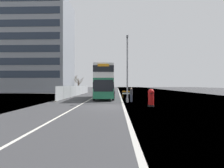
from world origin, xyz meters
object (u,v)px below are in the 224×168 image
Objects in this scene: double_decker_bus at (104,82)px; roadworks_barrier at (127,94)px; red_pillar_postbox at (151,97)px; car_receding_mid at (100,88)px; lamppost_foreground at (127,71)px; car_oncoming_near at (111,89)px; pedestrian_at_kerb at (131,95)px.

double_decker_bus reaches higher than roadworks_barrier.
red_pillar_postbox is 33.76m from car_receding_mid.
lamppost_foreground is at bearing 117.30° from red_pillar_postbox.
car_oncoming_near is (0.54, 14.63, -1.58)m from double_decker_bus.
double_decker_bus is at bearing -159.24° from roadworks_barrier.
red_pillar_postbox is (2.03, -3.94, -2.80)m from lamppost_foreground.
car_receding_mid reaches higher than car_oncoming_near.
pedestrian_at_kerb is (0.51, 0.52, -2.86)m from lamppost_foreground.
pedestrian_at_kerb is at bearing -88.91° from roadworks_barrier.
lamppost_foreground is at bearing -82.57° from car_oncoming_near.
double_decker_bus is 1.33× the size of lamppost_foreground.
lamppost_foreground reaches higher than roadworks_barrier.
double_decker_bus is at bearing -83.35° from car_receding_mid.
car_oncoming_near reaches higher than pedestrian_at_kerb.
car_oncoming_near is at bearing 99.05° from pedestrian_at_kerb.
car_receding_mid is (-2.70, 23.13, -1.51)m from double_decker_bus.
pedestrian_at_kerb is (-1.52, 4.46, -0.06)m from red_pillar_postbox.
double_decker_bus is 7.00× the size of roadworks_barrier.
red_pillar_postbox is 1.13× the size of roadworks_barrier.
double_decker_bus is 6.19× the size of red_pillar_postbox.
red_pillar_postbox is at bearing -61.66° from double_decker_bus.
pedestrian_at_kerb is at bearing 108.88° from red_pillar_postbox.
car_receding_mid is at bearing 96.65° from double_decker_bus.
double_decker_bus is 2.52× the size of car_receding_mid.
car_oncoming_near is 20.12m from pedestrian_at_kerb.
lamppost_foreground is 7.74m from roadworks_barrier.
double_decker_bus is 23.33m from car_receding_mid.
car_oncoming_near is at bearing 87.90° from double_decker_bus.
pedestrian_at_kerb is (3.70, -5.24, -1.70)m from double_decker_bus.
red_pillar_postbox is at bearing -81.51° from roadworks_barrier.
roadworks_barrier is (-1.65, 11.05, -0.23)m from red_pillar_postbox.
double_decker_bus is at bearing -92.10° from car_oncoming_near.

